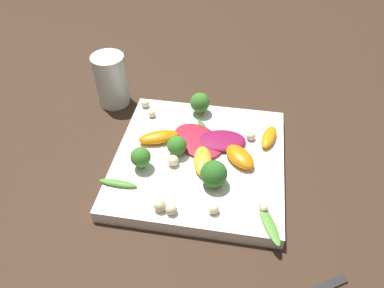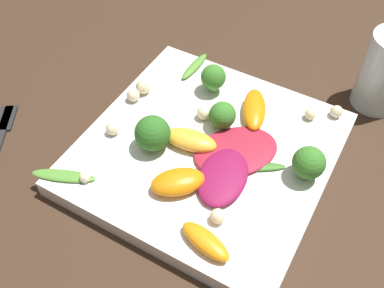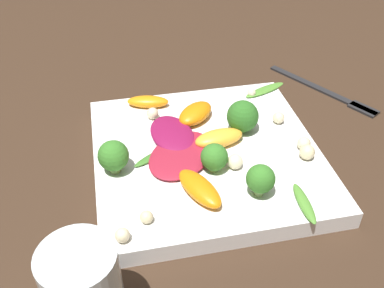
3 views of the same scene
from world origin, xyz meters
name	(u,v)px [view 1 (image 1 of 3)]	position (x,y,z in m)	size (l,w,h in m)	color
ground_plane	(199,166)	(0.00, 0.00, 0.00)	(2.40, 2.40, 0.00)	#382619
plate	(199,161)	(0.00, 0.00, 0.01)	(0.28, 0.28, 0.02)	white
drinking_glass	(111,80)	(0.20, -0.15, 0.05)	(0.06, 0.06, 0.10)	silver
radicchio_leaf_0	(222,141)	(-0.03, -0.04, 0.03)	(0.09, 0.07, 0.01)	maroon
radicchio_leaf_1	(198,140)	(0.01, -0.03, 0.03)	(0.12, 0.12, 0.01)	maroon
orange_segment_0	(203,161)	(-0.01, 0.02, 0.03)	(0.04, 0.07, 0.02)	#FCAD33
orange_segment_1	(240,156)	(-0.07, 0.00, 0.03)	(0.06, 0.07, 0.02)	orange
orange_segment_2	(159,137)	(0.07, -0.03, 0.03)	(0.07, 0.05, 0.02)	orange
orange_segment_3	(269,137)	(-0.11, -0.06, 0.03)	(0.04, 0.06, 0.02)	orange
broccoli_floret_0	(214,174)	(-0.03, 0.05, 0.05)	(0.04, 0.04, 0.04)	#7A9E51
broccoli_floret_1	(177,145)	(0.04, 0.00, 0.04)	(0.03, 0.03, 0.04)	#84AD5B
broccoli_floret_2	(141,157)	(0.09, 0.04, 0.05)	(0.03, 0.03, 0.04)	#84AD5B
broccoli_floret_3	(200,103)	(0.02, -0.11, 0.05)	(0.04, 0.04, 0.04)	#84AD5B
arugula_sprig_0	(205,130)	(0.00, -0.06, 0.03)	(0.04, 0.06, 0.00)	#3D7528
arugula_sprig_1	(118,183)	(0.11, 0.08, 0.03)	(0.06, 0.01, 0.01)	#518E33
arugula_sprig_2	(269,224)	(-0.12, 0.12, 0.03)	(0.04, 0.07, 0.00)	#518E33
macadamia_nut_0	(251,136)	(-0.08, -0.06, 0.03)	(0.02, 0.02, 0.02)	beige
macadamia_nut_1	(173,161)	(0.04, 0.02, 0.03)	(0.02, 0.02, 0.02)	beige
macadamia_nut_2	(152,114)	(0.10, -0.09, 0.03)	(0.01, 0.01, 0.01)	beige
macadamia_nut_3	(160,205)	(0.04, 0.11, 0.03)	(0.02, 0.02, 0.02)	beige
macadamia_nut_4	(264,208)	(-0.11, 0.09, 0.03)	(0.01, 0.01, 0.01)	beige
macadamia_nut_5	(145,104)	(0.12, -0.11, 0.03)	(0.02, 0.02, 0.02)	beige
macadamia_nut_6	(214,209)	(-0.04, 0.11, 0.03)	(0.02, 0.02, 0.02)	beige
macadamia_nut_7	(171,209)	(0.02, 0.12, 0.03)	(0.02, 0.02, 0.02)	beige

